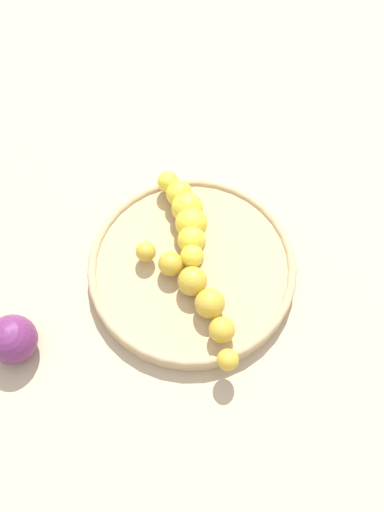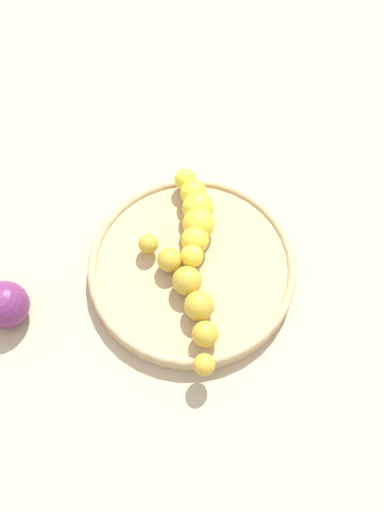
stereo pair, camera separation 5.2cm
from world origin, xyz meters
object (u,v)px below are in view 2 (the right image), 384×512
banana_yellow (195,216)px  banana_spotted (188,295)px  fruit_bowl (192,266)px  plum_purple (5,305)px

banana_yellow → banana_spotted: bearing=-96.2°
fruit_bowl → banana_spotted: (-0.04, -0.02, 0.02)m
banana_yellow → plum_purple: 0.23m
banana_spotted → banana_yellow: banana_yellow is taller
fruit_bowl → banana_spotted: 0.05m
fruit_bowl → banana_spotted: bearing=-147.5°
fruit_bowl → banana_yellow: bearing=34.5°
fruit_bowl → plum_purple: size_ratio=4.57×
banana_yellow → plum_purple: bearing=-154.4°
banana_yellow → plum_purple: size_ratio=2.03×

